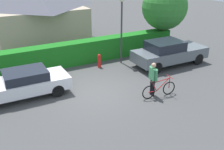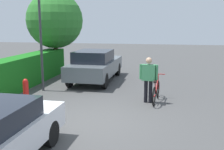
% 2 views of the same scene
% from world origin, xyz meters
% --- Properties ---
extents(ground_plane, '(60.00, 60.00, 0.00)m').
position_xyz_m(ground_plane, '(0.00, 0.00, 0.00)').
color(ground_plane, '#454545').
extents(parked_car_far, '(4.58, 1.84, 1.51)m').
position_xyz_m(parked_car_far, '(5.42, 1.30, 0.78)').
color(parked_car_far, slate).
rests_on(parked_car_far, ground).
extents(bicycle, '(1.75, 0.50, 0.92)m').
position_xyz_m(bicycle, '(2.39, -1.72, 0.37)').
color(bicycle, black).
rests_on(bicycle, ground).
extents(person_rider, '(0.26, 0.65, 1.61)m').
position_xyz_m(person_rider, '(2.21, -1.44, 0.94)').
color(person_rider, black).
rests_on(person_rider, ground).
extents(street_lamp, '(0.28, 0.28, 3.95)m').
position_xyz_m(street_lamp, '(3.12, 2.97, 2.58)').
color(street_lamp, '#38383D').
rests_on(street_lamp, ground).
extents(tree_kerbside, '(3.06, 3.06, 4.47)m').
position_xyz_m(tree_kerbside, '(7.08, 4.00, 2.93)').
color(tree_kerbside, brown).
rests_on(tree_kerbside, ground).
extents(fire_hydrant, '(0.20, 0.20, 0.81)m').
position_xyz_m(fire_hydrant, '(1.60, 2.92, 0.41)').
color(fire_hydrant, red).
rests_on(fire_hydrant, ground).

